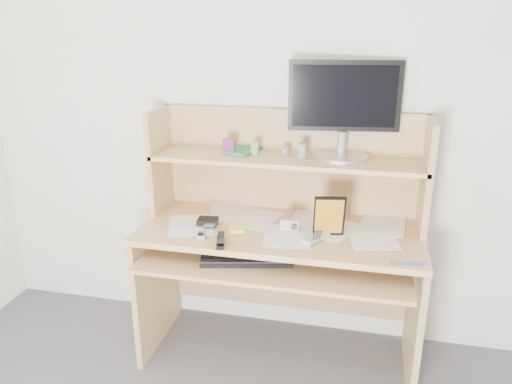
% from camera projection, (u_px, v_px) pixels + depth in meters
% --- Properties ---
extents(back_wall, '(3.60, 0.04, 2.50)m').
position_uv_depth(back_wall, '(292.00, 118.00, 2.62)').
color(back_wall, silver).
rests_on(back_wall, floor).
extents(desk, '(1.40, 0.70, 1.30)m').
position_uv_depth(desk, '(282.00, 233.00, 2.58)').
color(desk, tan).
rests_on(desk, floor).
extents(paper_clutter, '(1.32, 0.54, 0.01)m').
position_uv_depth(paper_clutter, '(280.00, 228.00, 2.49)').
color(paper_clutter, silver).
rests_on(paper_clutter, desk).
extents(keyboard, '(0.45, 0.25, 0.03)m').
position_uv_depth(keyboard, '(246.00, 258.00, 2.38)').
color(keyboard, black).
rests_on(keyboard, desk).
extents(tv_remote, '(0.13, 0.19, 0.02)m').
position_uv_depth(tv_remote, '(317.00, 237.00, 2.37)').
color(tv_remote, '#A4A5A0').
rests_on(tv_remote, paper_clutter).
extents(flip_phone, '(0.05, 0.08, 0.02)m').
position_uv_depth(flip_phone, '(201.00, 235.00, 2.39)').
color(flip_phone, '#A4A4A6').
rests_on(flip_phone, paper_clutter).
extents(stapler, '(0.07, 0.13, 0.04)m').
position_uv_depth(stapler, '(220.00, 239.00, 2.31)').
color(stapler, black).
rests_on(stapler, paper_clutter).
extents(wallet, '(0.11, 0.09, 0.03)m').
position_uv_depth(wallet, '(208.00, 221.00, 2.54)').
color(wallet, black).
rests_on(wallet, paper_clutter).
extents(sticky_note_pad, '(0.10, 0.10, 0.01)m').
position_uv_depth(sticky_note_pad, '(236.00, 229.00, 2.48)').
color(sticky_note_pad, yellow).
rests_on(sticky_note_pad, desk).
extents(digital_camera, '(0.09, 0.05, 0.06)m').
position_uv_depth(digital_camera, '(290.00, 225.00, 2.45)').
color(digital_camera, silver).
rests_on(digital_camera, paper_clutter).
extents(game_case, '(0.15, 0.04, 0.21)m').
position_uv_depth(game_case, '(329.00, 216.00, 2.36)').
color(game_case, black).
rests_on(game_case, paper_clutter).
extents(blue_pen, '(0.15, 0.03, 0.01)m').
position_uv_depth(blue_pen, '(408.00, 263.00, 2.12)').
color(blue_pen, '#1941BC').
rests_on(blue_pen, paper_clutter).
extents(card_box, '(0.06, 0.02, 0.08)m').
position_uv_depth(card_box, '(229.00, 147.00, 2.55)').
color(card_box, '#A51616').
rests_on(card_box, desk).
extents(shelf_book, '(0.18, 0.22, 0.02)m').
position_uv_depth(shelf_book, '(242.00, 150.00, 2.61)').
color(shelf_book, '#368847').
rests_on(shelf_book, desk).
extents(chip_stack_a, '(0.05, 0.05, 0.05)m').
position_uv_depth(chip_stack_a, '(254.00, 150.00, 2.56)').
color(chip_stack_a, black).
rests_on(chip_stack_a, desk).
extents(chip_stack_b, '(0.04, 0.04, 0.07)m').
position_uv_depth(chip_stack_b, '(255.00, 149.00, 2.54)').
color(chip_stack_b, white).
rests_on(chip_stack_b, desk).
extents(chip_stack_c, '(0.04, 0.04, 0.05)m').
position_uv_depth(chip_stack_c, '(285.00, 151.00, 2.54)').
color(chip_stack_c, black).
rests_on(chip_stack_c, desk).
extents(chip_stack_d, '(0.06, 0.06, 0.08)m').
position_uv_depth(chip_stack_d, '(302.00, 151.00, 2.48)').
color(chip_stack_d, silver).
rests_on(chip_stack_d, desk).
extents(monitor, '(0.55, 0.28, 0.48)m').
position_uv_depth(monitor, '(344.00, 106.00, 2.45)').
color(monitor, '#BABABF').
rests_on(monitor, desk).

